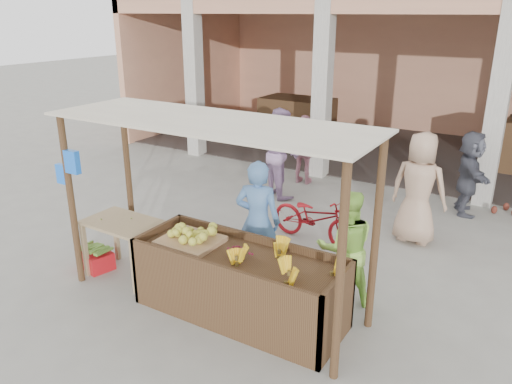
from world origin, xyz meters
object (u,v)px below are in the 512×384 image
Objects in this scene: vendor_blue at (258,217)px; side_table at (123,230)px; red_crate at (96,259)px; fruit_stall at (239,286)px; motorcycle at (316,217)px; vendor_green at (346,245)px.

side_table is at bearing 13.92° from vendor_blue.
side_table is 2.10× the size of red_crate.
fruit_stall is at bearing 91.95° from vendor_blue.
side_table is 1.89m from vendor_blue.
side_table is 0.63× the size of motorcycle.
motorcycle is at bearing -113.02° from vendor_blue.
vendor_green is at bearing 31.60° from red_crate.
fruit_stall is 2.48× the size of side_table.
vendor_green is 1.81m from motorcycle.
vendor_green reaches higher than red_crate.
fruit_stall is 1.08m from vendor_blue.
motorcycle is at bearing 91.89° from fruit_stall.
vendor_blue reaches higher than red_crate.
vendor_blue reaches higher than motorcycle.
side_table is at bearing 22.05° from red_crate.
side_table is 0.57× the size of vendor_blue.
motorcycle is at bearing 60.77° from red_crate.
side_table is at bearing 150.35° from motorcycle.
motorcycle is (-1.06, 1.42, -0.37)m from vendor_green.
motorcycle reaches higher than side_table.
red_crate is (-0.54, -0.07, -0.57)m from side_table.
side_table is (-1.92, -0.01, 0.30)m from fruit_stall.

